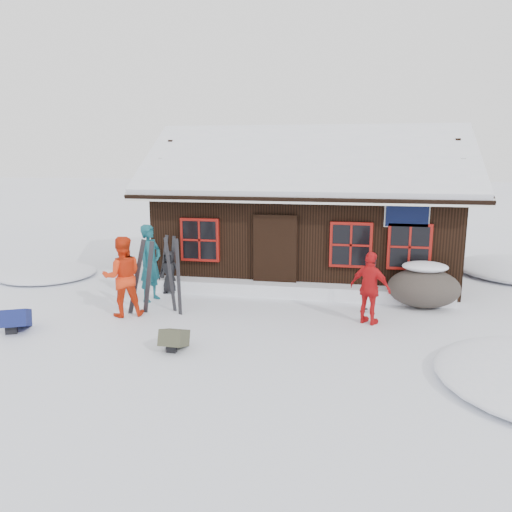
{
  "coord_description": "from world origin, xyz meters",
  "views": [
    {
      "loc": [
        2.79,
        -9.96,
        3.56
      ],
      "look_at": [
        0.7,
        0.88,
        1.3
      ],
      "focal_mm": 35.0,
      "sensor_mm": 36.0,
      "label": 1
    }
  ],
  "objects_px": {
    "skier_crouched": "(169,272)",
    "ski_pair_left": "(143,278)",
    "skier_teal": "(150,263)",
    "skier_orange_left": "(123,276)",
    "skier_orange_right": "(370,288)",
    "ski_poles": "(370,286)",
    "backpack_blue": "(17,323)",
    "boulder": "(424,287)",
    "backpack_olive": "(174,342)"
  },
  "relations": [
    {
      "from": "skier_crouched",
      "to": "ski_pair_left",
      "type": "relative_size",
      "value": 0.64
    },
    {
      "from": "skier_orange_left",
      "to": "skier_orange_right",
      "type": "relative_size",
      "value": 1.15
    },
    {
      "from": "skier_crouched",
      "to": "boulder",
      "type": "relative_size",
      "value": 0.67
    },
    {
      "from": "skier_orange_left",
      "to": "ski_pair_left",
      "type": "relative_size",
      "value": 1.03
    },
    {
      "from": "ski_pair_left",
      "to": "backpack_blue",
      "type": "xyz_separation_m",
      "value": [
        -2.1,
        -1.57,
        -0.66
      ]
    },
    {
      "from": "skier_crouched",
      "to": "skier_orange_right",
      "type": "bearing_deg",
      "value": -15.23
    },
    {
      "from": "ski_pair_left",
      "to": "skier_orange_right",
      "type": "bearing_deg",
      "value": 7.52
    },
    {
      "from": "ski_poles",
      "to": "skier_teal",
      "type": "bearing_deg",
      "value": -179.93
    },
    {
      "from": "skier_orange_right",
      "to": "ski_pair_left",
      "type": "xyz_separation_m",
      "value": [
        -5.0,
        -0.26,
        0.06
      ]
    },
    {
      "from": "skier_orange_left",
      "to": "skier_orange_right",
      "type": "bearing_deg",
      "value": 157.38
    },
    {
      "from": "skier_teal",
      "to": "backpack_blue",
      "type": "distance_m",
      "value": 3.29
    },
    {
      "from": "skier_orange_left",
      "to": "ski_poles",
      "type": "bearing_deg",
      "value": 165.42
    },
    {
      "from": "skier_crouched",
      "to": "backpack_blue",
      "type": "distance_m",
      "value": 3.94
    },
    {
      "from": "skier_teal",
      "to": "boulder",
      "type": "bearing_deg",
      "value": -66.86
    },
    {
      "from": "skier_teal",
      "to": "skier_orange_left",
      "type": "bearing_deg",
      "value": -169.35
    },
    {
      "from": "skier_teal",
      "to": "skier_orange_left",
      "type": "height_order",
      "value": "skier_teal"
    },
    {
      "from": "skier_crouched",
      "to": "backpack_blue",
      "type": "height_order",
      "value": "skier_crouched"
    },
    {
      "from": "skier_orange_right",
      "to": "backpack_blue",
      "type": "xyz_separation_m",
      "value": [
        -7.1,
        -1.82,
        -0.6
      ]
    },
    {
      "from": "skier_crouched",
      "to": "boulder",
      "type": "bearing_deg",
      "value": 1.05
    },
    {
      "from": "boulder",
      "to": "skier_orange_right",
      "type": "bearing_deg",
      "value": -131.39
    },
    {
      "from": "skier_crouched",
      "to": "boulder",
      "type": "distance_m",
      "value": 6.33
    },
    {
      "from": "backpack_olive",
      "to": "skier_orange_left",
      "type": "bearing_deg",
      "value": 137.43
    },
    {
      "from": "skier_orange_right",
      "to": "ski_poles",
      "type": "xyz_separation_m",
      "value": [
        0.02,
        0.78,
        -0.15
      ]
    },
    {
      "from": "backpack_olive",
      "to": "skier_orange_right",
      "type": "bearing_deg",
      "value": 31.86
    },
    {
      "from": "skier_teal",
      "to": "backpack_olive",
      "type": "xyz_separation_m",
      "value": [
        1.66,
        -2.93,
        -0.79
      ]
    },
    {
      "from": "ski_pair_left",
      "to": "skier_orange_left",
      "type": "bearing_deg",
      "value": -147.11
    },
    {
      "from": "backpack_blue",
      "to": "ski_pair_left",
      "type": "bearing_deg",
      "value": 11.23
    },
    {
      "from": "ski_pair_left",
      "to": "ski_poles",
      "type": "bearing_deg",
      "value": 16.25
    },
    {
      "from": "skier_teal",
      "to": "backpack_blue",
      "type": "bearing_deg",
      "value": 161.46
    },
    {
      "from": "backpack_blue",
      "to": "skier_teal",
      "type": "bearing_deg",
      "value": 28.92
    },
    {
      "from": "backpack_blue",
      "to": "backpack_olive",
      "type": "relative_size",
      "value": 1.17
    },
    {
      "from": "skier_orange_left",
      "to": "ski_pair_left",
      "type": "xyz_separation_m",
      "value": [
        0.38,
        0.21,
        -0.06
      ]
    },
    {
      "from": "boulder",
      "to": "backpack_blue",
      "type": "distance_m",
      "value": 9.02
    },
    {
      "from": "boulder",
      "to": "ski_pair_left",
      "type": "bearing_deg",
      "value": -164.69
    },
    {
      "from": "ski_poles",
      "to": "backpack_olive",
      "type": "bearing_deg",
      "value": -140.79
    },
    {
      "from": "skier_orange_right",
      "to": "backpack_olive",
      "type": "distance_m",
      "value": 4.23
    },
    {
      "from": "skier_teal",
      "to": "ski_poles",
      "type": "height_order",
      "value": "skier_teal"
    },
    {
      "from": "ski_poles",
      "to": "backpack_blue",
      "type": "xyz_separation_m",
      "value": [
        -7.13,
        -2.6,
        -0.46
      ]
    },
    {
      "from": "skier_orange_right",
      "to": "backpack_blue",
      "type": "relative_size",
      "value": 2.4
    },
    {
      "from": "backpack_blue",
      "to": "boulder",
      "type": "bearing_deg",
      "value": -4.06
    },
    {
      "from": "skier_orange_left",
      "to": "skier_orange_right",
      "type": "distance_m",
      "value": 5.4
    },
    {
      "from": "skier_orange_left",
      "to": "ski_pair_left",
      "type": "bearing_deg",
      "value": -179.22
    },
    {
      "from": "boulder",
      "to": "ski_pair_left",
      "type": "xyz_separation_m",
      "value": [
        -6.29,
        -1.72,
        0.34
      ]
    },
    {
      "from": "ski_pair_left",
      "to": "ski_poles",
      "type": "relative_size",
      "value": 1.3
    },
    {
      "from": "skier_orange_left",
      "to": "skier_orange_right",
      "type": "height_order",
      "value": "skier_orange_left"
    },
    {
      "from": "skier_orange_right",
      "to": "skier_crouched",
      "type": "xyz_separation_m",
      "value": [
        -5.04,
        1.51,
        -0.22
      ]
    },
    {
      "from": "skier_teal",
      "to": "backpack_blue",
      "type": "height_order",
      "value": "skier_teal"
    },
    {
      "from": "skier_orange_right",
      "to": "backpack_blue",
      "type": "height_order",
      "value": "skier_orange_right"
    },
    {
      "from": "skier_orange_right",
      "to": "ski_poles",
      "type": "height_order",
      "value": "skier_orange_right"
    },
    {
      "from": "skier_crouched",
      "to": "skier_orange_left",
      "type": "bearing_deg",
      "value": -98.54
    }
  ]
}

